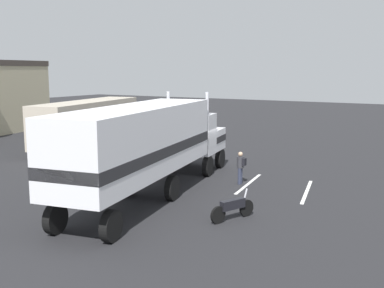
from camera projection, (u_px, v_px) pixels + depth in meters
The scene contains 7 objects.
ground_plane at pixel (194, 174), 25.37m from camera, with size 120.00×120.00×0.00m, color #232326.
lane_stripe_near at pixel (249, 184), 23.15m from camera, with size 4.40×0.16×0.01m, color silver.
lane_stripe_mid at pixel (307, 192), 21.65m from camera, with size 4.40×0.16×0.01m, color silver.
semi_truck at pixel (150, 142), 20.30m from camera, with size 14.38×5.13×4.50m.
person_bystander at pixel (241, 166), 22.97m from camera, with size 0.34×0.46×1.63m.
parked_bus at pixel (88, 119), 33.65m from camera, with size 11.29×4.71×3.40m.
motorcycle at pixel (233, 208), 17.53m from camera, with size 1.99×0.90×1.12m.
Camera 1 is at (-21.44, -12.43, 5.66)m, focal length 43.29 mm.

